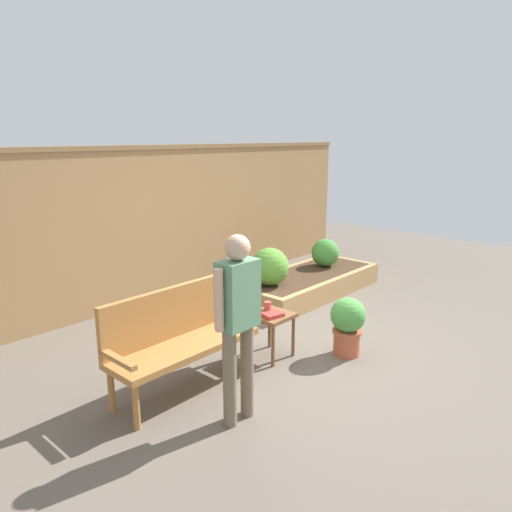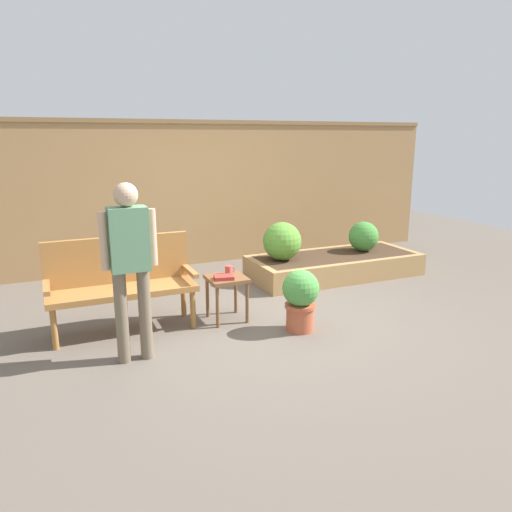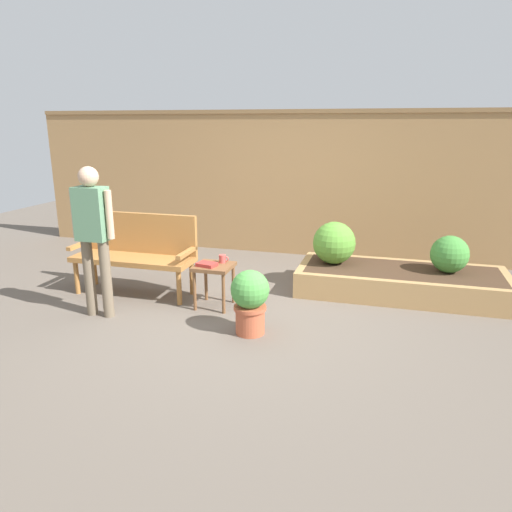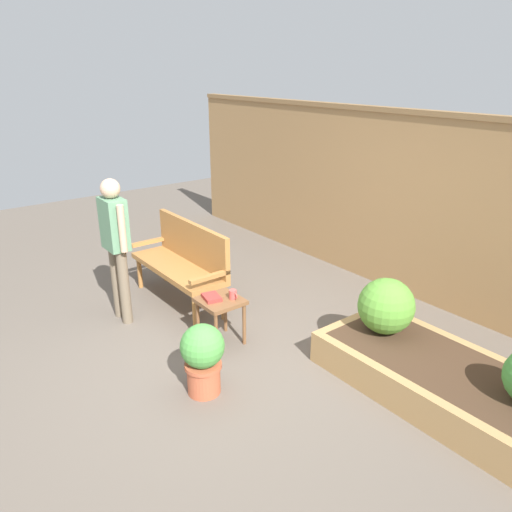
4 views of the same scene
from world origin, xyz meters
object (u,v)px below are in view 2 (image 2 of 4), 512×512
object	(u,v)px
garden_bench	(121,277)
book_on_table	(224,277)
cup_on_table	(229,270)
shrub_near_bench	(282,241)
shrub_far_corner	(364,236)
side_table	(227,284)
person_by_bench	(130,257)
potted_boxwood	(300,297)

from	to	relation	value
garden_bench	book_on_table	xyz separation A→B (m)	(1.00, -0.28, -0.05)
garden_bench	book_on_table	size ratio (longest dim) A/B	7.18
cup_on_table	shrub_near_bench	xyz separation A→B (m)	(1.11, 0.92, 0.03)
shrub_far_corner	side_table	bearing A→B (deg)	-157.56
garden_bench	shrub_far_corner	world-z (taller)	garden_bench
side_table	shrub_far_corner	xyz separation A→B (m)	(2.50, 1.03, 0.12)
shrub_far_corner	person_by_bench	xyz separation A→B (m)	(-3.57, -1.60, 0.42)
cup_on_table	potted_boxwood	size ratio (longest dim) A/B	0.18
shrub_near_bench	person_by_bench	xyz separation A→B (m)	(-2.25, -1.60, 0.37)
book_on_table	potted_boxwood	distance (m)	0.82
side_table	book_on_table	distance (m)	0.13
book_on_table	shrub_near_bench	world-z (taller)	shrub_near_bench
side_table	shrub_far_corner	size ratio (longest dim) A/B	1.12
book_on_table	side_table	bearing A→B (deg)	61.87
book_on_table	shrub_far_corner	distance (m)	2.78
garden_bench	book_on_table	world-z (taller)	garden_bench
person_by_bench	shrub_near_bench	bearing A→B (deg)	35.43
cup_on_table	shrub_far_corner	bearing A→B (deg)	20.81
side_table	person_by_bench	bearing A→B (deg)	-152.09
cup_on_table	book_on_table	size ratio (longest dim) A/B	0.56
side_table	person_by_bench	world-z (taller)	person_by_bench
cup_on_table	book_on_table	distance (m)	0.21
shrub_near_bench	shrub_far_corner	bearing A→B (deg)	0.00
potted_boxwood	book_on_table	bearing A→B (deg)	141.57
garden_bench	shrub_far_corner	bearing A→B (deg)	12.94
book_on_table	person_by_bench	distance (m)	1.22
cup_on_table	garden_bench	bearing A→B (deg)	174.50
side_table	cup_on_table	size ratio (longest dim) A/B	4.30
garden_bench	person_by_bench	xyz separation A→B (m)	(-0.02, -0.78, 0.39)
garden_bench	side_table	distance (m)	1.09
garden_bench	book_on_table	distance (m)	1.04
garden_bench	cup_on_table	size ratio (longest dim) A/B	12.90
shrub_near_bench	potted_boxwood	bearing A→B (deg)	-110.47
cup_on_table	shrub_near_bench	size ratio (longest dim) A/B	0.22
cup_on_table	shrub_near_bench	distance (m)	1.45
potted_boxwood	shrub_far_corner	bearing A→B (deg)	39.79
shrub_near_bench	shrub_far_corner	distance (m)	1.32
garden_bench	person_by_bench	world-z (taller)	person_by_bench
book_on_table	shrub_far_corner	size ratio (longest dim) A/B	0.47
shrub_far_corner	cup_on_table	bearing A→B (deg)	-159.19
cup_on_table	person_by_bench	size ratio (longest dim) A/B	0.07
cup_on_table	side_table	bearing A→B (deg)	-121.26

